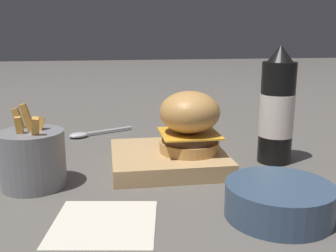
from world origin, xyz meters
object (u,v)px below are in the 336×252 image
(burger, at_px, (190,122))
(ketchup_bottle, at_px, (277,110))
(spoon, at_px, (86,134))
(fries_basket, at_px, (33,158))
(side_bowl, at_px, (279,199))
(serving_board, at_px, (168,159))

(burger, relative_size, ketchup_bottle, 0.50)
(spoon, bearing_deg, fries_basket, 52.38)
(burger, bearing_deg, ketchup_bottle, 1.54)
(burger, xyz_separation_m, fries_basket, (-0.28, -0.05, -0.04))
(side_bowl, bearing_deg, spoon, 120.84)
(burger, xyz_separation_m, side_bowl, (0.08, -0.23, -0.06))
(ketchup_bottle, relative_size, fries_basket, 1.62)
(spoon, bearing_deg, ketchup_bottle, 121.59)
(burger, relative_size, fries_basket, 0.82)
(burger, bearing_deg, spoon, 128.82)
(serving_board, relative_size, ketchup_bottle, 0.93)
(serving_board, bearing_deg, fries_basket, -165.00)
(ketchup_bottle, height_order, spoon, ketchup_bottle)
(fries_basket, xyz_separation_m, side_bowl, (0.36, -0.17, -0.02))
(fries_basket, bearing_deg, side_bowl, -25.47)
(serving_board, height_order, ketchup_bottle, ketchup_bottle)
(serving_board, xyz_separation_m, spoon, (-0.17, 0.25, -0.01))
(side_bowl, bearing_deg, ketchup_bottle, 67.77)
(serving_board, relative_size, fries_basket, 1.51)
(ketchup_bottle, relative_size, spoon, 1.42)
(side_bowl, bearing_deg, serving_board, 117.18)
(ketchup_bottle, relative_size, side_bowl, 1.53)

